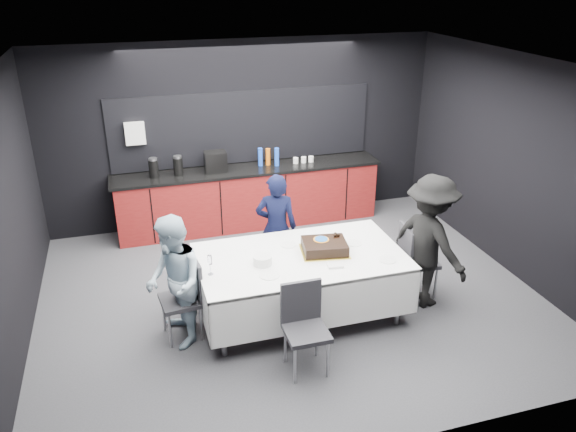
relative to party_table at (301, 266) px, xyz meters
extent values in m
plane|color=#3F3F44|center=(0.00, 0.40, -0.64)|extent=(6.00, 6.00, 0.00)
cube|color=white|center=(0.00, 0.40, 2.16)|extent=(6.00, 5.00, 0.04)
cube|color=black|center=(0.00, 2.90, 0.76)|extent=(6.00, 0.04, 2.80)
cube|color=black|center=(0.00, -2.10, 0.76)|extent=(6.00, 0.04, 2.80)
cube|color=black|center=(-3.00, 0.40, 0.76)|extent=(0.04, 5.00, 2.80)
cube|color=black|center=(3.00, 0.40, 0.76)|extent=(0.04, 5.00, 2.80)
cube|color=maroon|center=(0.00, 2.60, -0.19)|extent=(4.00, 0.60, 0.90)
cube|color=black|center=(0.00, 2.60, 0.28)|extent=(4.10, 0.64, 0.04)
cube|color=black|center=(0.00, 2.88, 0.86)|extent=(4.00, 0.03, 1.10)
cube|color=white|center=(-1.60, 2.83, 0.91)|extent=(0.28, 0.12, 0.32)
cylinder|color=black|center=(-1.40, 2.60, 0.43)|extent=(0.14, 0.14, 0.26)
cylinder|color=black|center=(-1.05, 2.60, 0.43)|extent=(0.14, 0.14, 0.26)
cube|color=black|center=(-0.50, 2.60, 0.45)|extent=(0.32, 0.24, 0.30)
cylinder|color=blue|center=(0.20, 2.65, 0.44)|extent=(0.07, 0.07, 0.28)
cylinder|color=orange|center=(0.32, 2.65, 0.43)|extent=(0.07, 0.07, 0.26)
cylinder|color=blue|center=(0.44, 2.58, 0.44)|extent=(0.07, 0.07, 0.28)
cylinder|color=white|center=(0.75, 2.60, 0.34)|extent=(0.08, 0.08, 0.09)
cylinder|color=white|center=(0.88, 2.60, 0.34)|extent=(0.08, 0.08, 0.09)
cylinder|color=white|center=(1.00, 2.60, 0.34)|extent=(0.08, 0.08, 0.09)
cylinder|color=#99999E|center=(-1.40, 2.60, 0.57)|extent=(0.12, 0.12, 0.03)
cylinder|color=#99999E|center=(-1.05, 2.60, 0.57)|extent=(0.12, 0.12, 0.03)
cylinder|color=#99999E|center=(-1.00, -0.50, -0.27)|extent=(0.06, 0.06, 0.75)
cylinder|color=#99999E|center=(-1.00, 0.50, -0.27)|extent=(0.06, 0.06, 0.75)
cylinder|color=#99999E|center=(1.00, -0.50, -0.27)|extent=(0.06, 0.06, 0.75)
cylinder|color=#99999E|center=(1.00, 0.50, -0.27)|extent=(0.06, 0.06, 0.75)
cube|color=white|center=(0.00, 0.00, 0.12)|extent=(2.32, 1.32, 0.04)
cube|color=white|center=(0.00, -0.65, -0.15)|extent=(2.32, 0.02, 0.55)
cube|color=white|center=(0.00, 0.65, -0.15)|extent=(2.32, 0.02, 0.55)
cube|color=white|center=(-1.15, 0.00, -0.15)|extent=(0.02, 1.32, 0.55)
cube|color=white|center=(1.15, 0.00, -0.15)|extent=(0.02, 1.32, 0.55)
cube|color=yellow|center=(0.28, 0.01, 0.14)|extent=(0.59, 0.51, 0.01)
cube|color=black|center=(0.28, 0.01, 0.20)|extent=(0.54, 0.46, 0.11)
cube|color=black|center=(0.28, 0.01, 0.26)|extent=(0.54, 0.46, 0.01)
cylinder|color=orange|center=(0.26, 0.07, 0.27)|extent=(0.18, 0.18, 0.00)
cylinder|color=#1653AC|center=(0.26, 0.07, 0.28)|extent=(0.15, 0.15, 0.01)
sphere|color=black|center=(0.46, 0.13, 0.29)|extent=(0.04, 0.04, 0.04)
sphere|color=black|center=(0.48, 0.09, 0.29)|extent=(0.04, 0.04, 0.04)
sphere|color=black|center=(0.44, 0.09, 0.29)|extent=(0.04, 0.04, 0.04)
cylinder|color=white|center=(-0.46, -0.07, 0.19)|extent=(0.21, 0.21, 0.10)
cylinder|color=white|center=(-0.45, -0.33, 0.14)|extent=(0.22, 0.22, 0.01)
cylinder|color=white|center=(0.69, 0.10, 0.14)|extent=(0.19, 0.19, 0.01)
cylinder|color=white|center=(0.89, -0.38, 0.14)|extent=(0.20, 0.20, 0.01)
cylinder|color=white|center=(-0.06, 0.28, 0.14)|extent=(0.19, 0.19, 0.01)
cube|color=white|center=(0.28, -0.35, 0.15)|extent=(0.18, 0.13, 0.03)
cylinder|color=white|center=(-1.04, -0.12, 0.14)|extent=(0.06, 0.06, 0.00)
cylinder|color=white|center=(-1.04, -0.12, 0.20)|extent=(0.01, 0.01, 0.12)
cylinder|color=white|center=(-1.04, -0.12, 0.31)|extent=(0.05, 0.05, 0.10)
cube|color=#2B2A2F|center=(-1.37, -0.03, -0.19)|extent=(0.46, 0.46, 0.05)
cube|color=#2B2A2F|center=(-1.18, -0.01, 0.06)|extent=(0.08, 0.42, 0.45)
cylinder|color=#99999E|center=(-1.56, 0.12, -0.42)|extent=(0.03, 0.03, 0.44)
cylinder|color=#99999E|center=(-1.52, -0.21, -0.42)|extent=(0.03, 0.03, 0.44)
cylinder|color=#99999E|center=(-1.22, 0.16, -0.42)|extent=(0.03, 0.03, 0.44)
cylinder|color=#99999E|center=(-1.18, -0.18, -0.42)|extent=(0.03, 0.03, 0.44)
cube|color=#2B2A2F|center=(1.53, 0.02, -0.19)|extent=(0.46, 0.46, 0.05)
cube|color=#2B2A2F|center=(1.34, 0.05, 0.06)|extent=(0.08, 0.42, 0.45)
cylinder|color=#99999E|center=(1.68, -0.16, -0.42)|extent=(0.03, 0.03, 0.44)
cylinder|color=#99999E|center=(1.72, 0.18, -0.42)|extent=(0.03, 0.03, 0.44)
cylinder|color=#99999E|center=(1.34, -0.13, -0.42)|extent=(0.03, 0.03, 0.44)
cylinder|color=#99999E|center=(1.38, 0.21, -0.42)|extent=(0.03, 0.03, 0.44)
cube|color=#2B2A2F|center=(-0.24, -0.96, -0.19)|extent=(0.42, 0.42, 0.05)
cube|color=#2B2A2F|center=(-0.24, -0.77, 0.06)|extent=(0.42, 0.04, 0.45)
cylinder|color=#99999E|center=(-0.42, -1.13, -0.42)|extent=(0.03, 0.03, 0.44)
cylinder|color=#99999E|center=(-0.08, -1.13, -0.42)|extent=(0.03, 0.03, 0.44)
cylinder|color=#99999E|center=(-0.41, -0.79, -0.42)|extent=(0.03, 0.03, 0.44)
cylinder|color=#99999E|center=(-0.07, -0.79, -0.42)|extent=(0.03, 0.03, 0.44)
imported|color=black|center=(-0.03, 0.91, 0.08)|extent=(0.60, 0.48, 1.44)
imported|color=#ABC5D7|center=(-1.42, -0.10, 0.09)|extent=(0.64, 0.78, 1.47)
imported|color=black|center=(1.52, -0.17, 0.17)|extent=(0.91, 1.19, 1.63)
camera|label=1|loc=(-1.73, -5.29, 3.15)|focal=35.00mm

